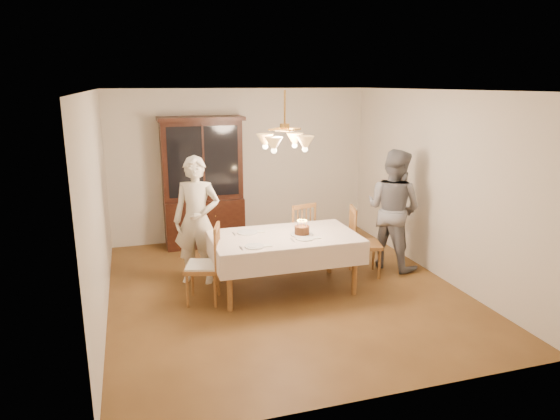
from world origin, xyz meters
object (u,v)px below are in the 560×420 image
object	(u,v)px
elderly_woman	(197,220)
birthday_cake	(302,231)
dining_table	(284,241)
chair_far_side	(297,238)
china_hutch	(203,185)

from	to	relation	value
elderly_woman	birthday_cake	world-z (taller)	elderly_woman
dining_table	birthday_cake	xyz separation A→B (m)	(0.22, -0.05, 0.13)
chair_far_side	elderly_woman	size ratio (longest dim) A/B	0.57
elderly_woman	birthday_cake	size ratio (longest dim) A/B	5.84
elderly_woman	dining_table	bearing A→B (deg)	-9.09
dining_table	birthday_cake	size ratio (longest dim) A/B	6.33
chair_far_side	birthday_cake	distance (m)	0.93
chair_far_side	birthday_cake	xyz separation A→B (m)	(-0.22, -0.83, 0.37)
china_hutch	chair_far_side	xyz separation A→B (m)	(1.16, -1.48, -0.60)
chair_far_side	birthday_cake	size ratio (longest dim) A/B	3.33
dining_table	chair_far_side	distance (m)	0.93
dining_table	elderly_woman	size ratio (longest dim) A/B	1.08
china_hutch	chair_far_side	bearing A→B (deg)	-51.78
dining_table	birthday_cake	distance (m)	0.26
birthday_cake	dining_table	bearing A→B (deg)	166.98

